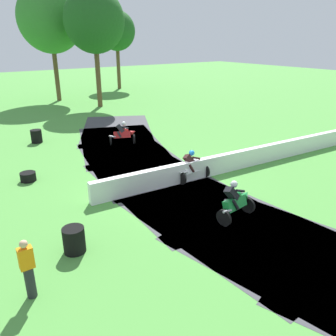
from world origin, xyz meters
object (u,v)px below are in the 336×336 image
at_px(tire_stack_mid_a, 28,177).
at_px(tire_stack_mid_b, 74,240).
at_px(motorcycle_trailing_green, 236,201).
at_px(tire_stack_near, 36,136).
at_px(motorcycle_chase_white, 193,166).
at_px(track_marshal, 28,269).
at_px(motorcycle_lead_red, 123,134).

distance_m(tire_stack_mid_a, tire_stack_mid_b, 6.47).
bearing_deg(motorcycle_trailing_green, tire_stack_near, 103.13).
height_order(motorcycle_trailing_green, tire_stack_mid_a, motorcycle_trailing_green).
height_order(motorcycle_chase_white, motorcycle_trailing_green, motorcycle_trailing_green).
bearing_deg(track_marshal, tire_stack_mid_b, 37.78).
bearing_deg(tire_stack_near, track_marshal, -105.99).
bearing_deg(tire_stack_near, motorcycle_trailing_green, -76.87).
height_order(motorcycle_lead_red, motorcycle_trailing_green, motorcycle_trailing_green).
bearing_deg(motorcycle_chase_white, motorcycle_trailing_green, -105.34).
xyz_separation_m(motorcycle_chase_white, tire_stack_near, (-4.18, 10.07, -0.23)).
distance_m(motorcycle_trailing_green, tire_stack_near, 14.04).
height_order(tire_stack_near, track_marshal, track_marshal).
bearing_deg(motorcycle_trailing_green, track_marshal, 179.51).
relative_size(motorcycle_chase_white, tire_stack_mid_a, 2.46).
bearing_deg(track_marshal, motorcycle_lead_red, 51.67).
bearing_deg(motorcycle_trailing_green, tire_stack_mid_a, 123.95).
distance_m(motorcycle_chase_white, track_marshal, 8.82).
distance_m(motorcycle_lead_red, tire_stack_mid_a, 6.83).
bearing_deg(tire_stack_near, tire_stack_mid_b, -100.59).
relative_size(motorcycle_lead_red, track_marshal, 1.07).
distance_m(tire_stack_near, tire_stack_mid_b, 12.60).
bearing_deg(motorcycle_trailing_green, motorcycle_chase_white, 74.66).
height_order(tire_stack_near, tire_stack_mid_b, same).
bearing_deg(motorcycle_chase_white, tire_stack_mid_b, -160.36).
xyz_separation_m(tire_stack_near, tire_stack_mid_b, (-2.32, -12.39, 0.00)).
xyz_separation_m(motorcycle_lead_red, motorcycle_chase_white, (-0.08, -6.77, -0.00)).
relative_size(motorcycle_trailing_green, tire_stack_mid_b, 2.09).
xyz_separation_m(motorcycle_trailing_green, tire_stack_mid_a, (-5.22, 7.75, -0.44)).
relative_size(motorcycle_lead_red, motorcycle_chase_white, 1.03).
relative_size(tire_stack_near, track_marshal, 0.49).
height_order(motorcycle_chase_white, tire_stack_mid_b, motorcycle_chase_white).
relative_size(motorcycle_trailing_green, tire_stack_near, 2.09).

